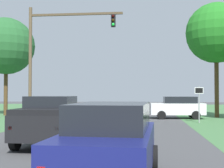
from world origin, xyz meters
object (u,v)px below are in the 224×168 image
at_px(red_suv_near, 110,142).
at_px(crossing_suv_far, 178,107).
at_px(pickup_truck_lead, 52,120).
at_px(keep_moving_sign, 199,99).
at_px(extra_tree_2, 216,33).
at_px(traffic_light, 52,47).
at_px(extra_tree_1, 6,46).

xyz_separation_m(red_suv_near, crossing_suv_far, (3.35, 19.49, -0.04)).
xyz_separation_m(pickup_truck_lead, keep_moving_sign, (7.47, 10.32, 0.66)).
distance_m(pickup_truck_lead, crossing_suv_far, 15.39).
relative_size(keep_moving_sign, extra_tree_2, 0.27).
bearing_deg(extra_tree_2, traffic_light, -158.65).
bearing_deg(keep_moving_sign, pickup_truck_lead, -125.93).
height_order(red_suv_near, pickup_truck_lead, pickup_truck_lead).
bearing_deg(extra_tree_1, extra_tree_2, -1.87).
bearing_deg(traffic_light, extra_tree_1, 137.33).
xyz_separation_m(red_suv_near, extra_tree_2, (6.75, 20.96, 6.23)).
relative_size(red_suv_near, traffic_light, 0.54).
relative_size(red_suv_near, extra_tree_1, 0.50).
relative_size(traffic_light, keep_moving_sign, 3.26).
height_order(pickup_truck_lead, extra_tree_1, extra_tree_1).
bearing_deg(extra_tree_1, traffic_light, -42.67).
bearing_deg(traffic_light, extra_tree_2, 21.35).
bearing_deg(extra_tree_1, crossing_suv_far, -7.61).
height_order(traffic_light, extra_tree_1, extra_tree_1).
bearing_deg(pickup_truck_lead, extra_tree_1, 119.94).
relative_size(keep_moving_sign, crossing_suv_far, 0.60).
bearing_deg(crossing_suv_far, keep_moving_sign, -73.16).
xyz_separation_m(traffic_light, extra_tree_1, (-6.14, 5.66, 0.93)).
distance_m(traffic_light, extra_tree_1, 8.40).
bearing_deg(extra_tree_2, red_suv_near, -107.86).
bearing_deg(keep_moving_sign, extra_tree_1, 160.94).
bearing_deg(traffic_light, keep_moving_sign, -0.68).
bearing_deg(keep_moving_sign, red_suv_near, -105.79).
height_order(traffic_light, keep_moving_sign, traffic_light).
bearing_deg(red_suv_near, keep_moving_sign, 74.21).
relative_size(pickup_truck_lead, keep_moving_sign, 1.87).
height_order(pickup_truck_lead, traffic_light, traffic_light).
xyz_separation_m(traffic_light, extra_tree_2, (12.89, 5.04, 1.68)).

